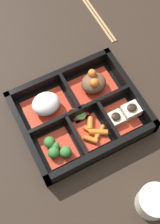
# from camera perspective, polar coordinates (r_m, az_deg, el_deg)

# --- Properties ---
(ground_plane) EXTENTS (3.00, 3.00, 0.00)m
(ground_plane) POSITION_cam_1_polar(r_m,az_deg,el_deg) (0.76, 0.00, -0.82)
(ground_plane) COLOR black
(bento_base) EXTENTS (0.29, 0.24, 0.01)m
(bento_base) POSITION_cam_1_polar(r_m,az_deg,el_deg) (0.76, 0.00, -0.66)
(bento_base) COLOR black
(bento_base) RESTS_ON ground_plane
(bento_rim) EXTENTS (0.29, 0.24, 0.05)m
(bento_rim) POSITION_cam_1_polar(r_m,az_deg,el_deg) (0.74, 0.11, -0.20)
(bento_rim) COLOR black
(bento_rim) RESTS_ON ground_plane
(bowl_rice) EXTENTS (0.11, 0.09, 0.05)m
(bowl_rice) POSITION_cam_1_polar(r_m,az_deg,el_deg) (0.75, -6.21, 1.32)
(bowl_rice) COLOR #B22D19
(bowl_rice) RESTS_ON bento_base
(bowl_stew) EXTENTS (0.11, 0.09, 0.06)m
(bowl_stew) POSITION_cam_1_polar(r_m,az_deg,el_deg) (0.77, 2.48, 5.19)
(bowl_stew) COLOR #B22D19
(bowl_stew) RESTS_ON bento_base
(bowl_greens) EXTENTS (0.07, 0.08, 0.03)m
(bowl_greens) POSITION_cam_1_polar(r_m,az_deg,el_deg) (0.71, -4.24, -6.64)
(bowl_greens) COLOR #B22D19
(bowl_greens) RESTS_ON bento_base
(bowl_carrots) EXTENTS (0.06, 0.08, 0.02)m
(bowl_carrots) POSITION_cam_1_polar(r_m,az_deg,el_deg) (0.73, 2.39, -3.61)
(bowl_carrots) COLOR #B22D19
(bowl_carrots) RESTS_ON bento_base
(bowl_tofu) EXTENTS (0.08, 0.08, 0.04)m
(bowl_tofu) POSITION_cam_1_polar(r_m,az_deg,el_deg) (0.75, 8.06, -0.44)
(bowl_tofu) COLOR #B22D19
(bowl_tofu) RESTS_ON bento_base
(bowl_pickles) EXTENTS (0.04, 0.04, 0.01)m
(bowl_pickles) POSITION_cam_1_polar(r_m,az_deg,el_deg) (0.75, 0.09, -0.41)
(bowl_pickles) COLOR #B22D19
(bowl_pickles) RESTS_ON bento_base
(tea_cup) EXTENTS (0.07, 0.07, 0.06)m
(tea_cup) POSITION_cam_1_polar(r_m,az_deg,el_deg) (0.69, 13.34, -15.63)
(tea_cup) COLOR beige
(tea_cup) RESTS_ON ground_plane
(chopsticks) EXTENTS (0.02, 0.23, 0.01)m
(chopsticks) POSITION_cam_1_polar(r_m,az_deg,el_deg) (0.95, 2.67, 17.72)
(chopsticks) COLOR #A87F51
(chopsticks) RESTS_ON ground_plane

